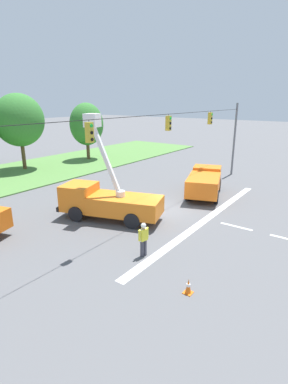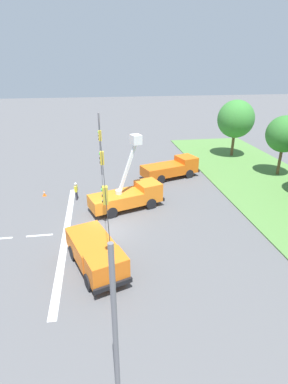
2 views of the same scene
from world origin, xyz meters
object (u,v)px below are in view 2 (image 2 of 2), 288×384
utility_truck_support_far (172,168)px  traffic_cone_foreground_left (44,193)px  utility_truck_bucket_lift (129,195)px  tree_west (285,134)px  road_worker (76,190)px  tree_far_west (236,119)px  utility_truck_support_near (96,253)px

utility_truck_support_far → traffic_cone_foreground_left: utility_truck_support_far is taller
utility_truck_bucket_lift → utility_truck_support_far: utility_truck_bucket_lift is taller
traffic_cone_foreground_left → tree_west: bearing=94.5°
tree_west → traffic_cone_foreground_left: size_ratio=10.64×
utility_truck_support_far → traffic_cone_foreground_left: size_ratio=10.79×
road_worker → traffic_cone_foreground_left: (-1.41, -3.26, -0.69)m
tree_west → tree_far_west: bearing=-165.6°
utility_truck_support_near → tree_west: bearing=124.0°
tree_west → road_worker: size_ratio=3.92×
tree_far_west → utility_truck_bucket_lift: (14.32, -16.25, -3.89)m
tree_far_west → utility_truck_support_near: bearing=-40.4°
traffic_cone_foreground_left → road_worker: bearing=66.6°
tree_west → utility_truck_support_far: size_ratio=0.99×
utility_truck_support_near → traffic_cone_foreground_left: (-12.36, -5.08, -0.83)m
tree_west → traffic_cone_foreground_left: bearing=-85.5°
road_worker → traffic_cone_foreground_left: road_worker is taller
utility_truck_support_near → road_worker: size_ratio=3.54×
road_worker → utility_truck_support_far: bearing=113.5°
utility_truck_bucket_lift → utility_truck_support_near: (8.35, -3.01, -0.17)m
tree_far_west → utility_truck_support_near: size_ratio=1.24×
tree_far_west → traffic_cone_foreground_left: (10.30, -24.35, -4.88)m
tree_far_west → utility_truck_support_far: tree_far_west is taller
utility_truck_bucket_lift → traffic_cone_foreground_left: utility_truck_bucket_lift is taller
tree_far_west → utility_truck_support_far: bearing=-55.9°
utility_truck_bucket_lift → utility_truck_support_near: utility_truck_bucket_lift is taller
utility_truck_support_near → road_worker: utility_truck_support_near is taller
traffic_cone_foreground_left → utility_truck_support_far: bearing=103.0°
utility_truck_support_near → traffic_cone_foreground_left: 13.39m
utility_truck_bucket_lift → road_worker: size_ratio=3.99×
utility_truck_support_far → utility_truck_support_near: bearing=-29.4°
utility_truck_support_near → utility_truck_bucket_lift: bearing=160.2°
utility_truck_support_far → road_worker: (4.59, -10.57, -0.15)m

